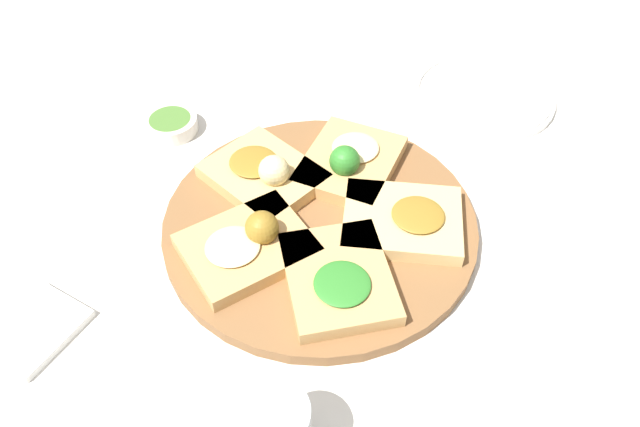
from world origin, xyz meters
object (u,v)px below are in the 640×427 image
Objects in this scene: serving_board at (320,223)px; dipping_bowl at (171,124)px; plate_left at (483,94)px; napkin_stack at (36,329)px.

dipping_bowl reaches higher than serving_board.
plate_left is 2.85× the size of dipping_bowl.
napkin_stack is at bearing -10.15° from plate_left.
dipping_bowl is (0.01, -0.32, 0.00)m from serving_board.
dipping_bowl reaches higher than napkin_stack.
napkin_stack is at bearing -21.05° from serving_board.
plate_left is at bearing 169.85° from napkin_stack.
serving_board is at bearing 158.95° from napkin_stack.
plate_left reaches higher than napkin_stack.
dipping_bowl is at bearing -37.55° from plate_left.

